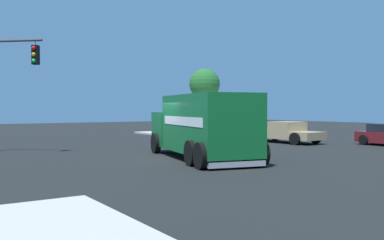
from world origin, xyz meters
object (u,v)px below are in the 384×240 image
Objects in this scene: delivery_truck at (202,126)px; pedestrian_near_corner at (187,122)px; pickup_tan at (285,131)px; shade_tree_near at (205,84)px.

pedestrian_near_corner is (-9.71, -16.14, -0.44)m from delivery_truck.
pedestrian_near_corner is at bearing -89.48° from pickup_tan.
delivery_truck is 1.53× the size of pickup_tan.
pickup_tan is 11.59m from pedestrian_near_corner.
delivery_truck is at bearing 54.41° from shade_tree_near.
delivery_truck is 18.84m from pedestrian_near_corner.
pickup_tan is (-9.82, -4.55, -0.75)m from delivery_truck.
shade_tree_near is (-12.60, -17.60, 3.03)m from delivery_truck.
pedestrian_near_corner is (0.11, -11.59, 0.30)m from pickup_tan.
delivery_truck reaches higher than pedestrian_near_corner.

